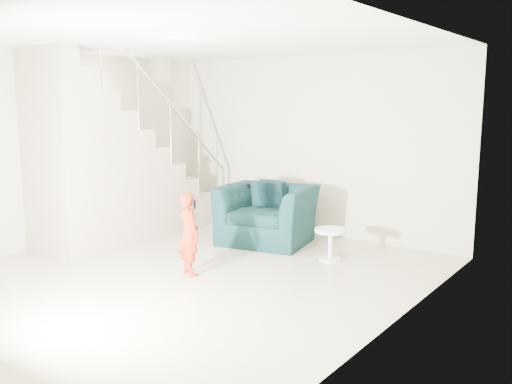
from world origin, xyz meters
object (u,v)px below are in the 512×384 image
Objects in this scene: toddler at (189,234)px; staircase at (110,177)px; armchair at (267,214)px; side_table at (331,239)px.

toddler is 2.11m from staircase.
armchair is 1.29× the size of toddler.
toddler is (0.14, -1.77, 0.08)m from armchair.
staircase is at bearing -157.32° from armchair.
staircase is (-2.01, 0.47, 0.46)m from toddler.
armchair is 1.77m from toddler.
toddler is 2.40× the size of side_table.
toddler is at bearing -97.51° from armchair.
side_table is at bearing -24.06° from armchair.
armchair reaches higher than side_table.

